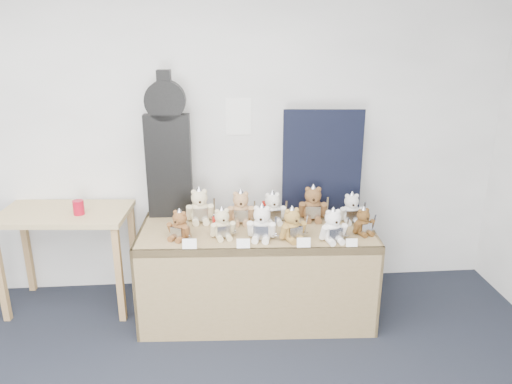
{
  "coord_description": "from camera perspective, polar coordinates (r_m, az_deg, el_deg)",
  "views": [
    {
      "loc": [
        0.59,
        -1.53,
        2.21
      ],
      "look_at": [
        0.87,
        1.84,
        1.06
      ],
      "focal_mm": 35.0,
      "sensor_mm": 36.0,
      "label": 1
    }
  ],
  "objects": [
    {
      "name": "entry_card_c",
      "position": [
        3.47,
        5.47,
        -5.77
      ],
      "size": [
        0.1,
        0.03,
        0.07
      ],
      "primitive_type": "cube",
      "rotation": [
        -0.24,
        0.0,
        -0.05
      ],
      "color": "white",
      "rests_on": "display_table"
    },
    {
      "name": "teddy_front_right",
      "position": [
        3.56,
        4.16,
        -3.81
      ],
      "size": [
        0.22,
        0.21,
        0.27
      ],
      "rotation": [
        0.0,
        0.0,
        0.37
      ],
      "color": "olive",
      "rests_on": "display_table"
    },
    {
      "name": "teddy_front_end",
      "position": [
        3.73,
        12.15,
        -3.41
      ],
      "size": [
        0.19,
        0.17,
        0.22
      ],
      "rotation": [
        0.0,
        0.0,
        0.34
      ],
      "color": "brown",
      "rests_on": "display_table"
    },
    {
      "name": "teddy_back_centre_right",
      "position": [
        3.86,
        1.89,
        -1.93
      ],
      "size": [
        0.23,
        0.2,
        0.27
      ],
      "rotation": [
        0.0,
        0.0,
        0.12
      ],
      "color": "white",
      "rests_on": "display_table"
    },
    {
      "name": "teddy_front_far_left",
      "position": [
        3.61,
        -8.71,
        -3.85
      ],
      "size": [
        0.19,
        0.2,
        0.24
      ],
      "rotation": [
        0.0,
        0.0,
        -0.5
      ],
      "color": "brown",
      "rests_on": "display_table"
    },
    {
      "name": "teddy_back_left",
      "position": [
        3.89,
        -6.45,
        -1.69
      ],
      "size": [
        0.25,
        0.2,
        0.3
      ],
      "rotation": [
        0.0,
        0.0,
        0.09
      ],
      "color": "beige",
      "rests_on": "display_table"
    },
    {
      "name": "entry_card_b",
      "position": [
        3.44,
        -1.46,
        -5.9
      ],
      "size": [
        0.09,
        0.02,
        0.07
      ],
      "primitive_type": "cube",
      "rotation": [
        -0.24,
        0.0,
        -0.05
      ],
      "color": "white",
      "rests_on": "display_table"
    },
    {
      "name": "teddy_back_centre_left",
      "position": [
        3.85,
        -1.74,
        -1.88
      ],
      "size": [
        0.23,
        0.19,
        0.29
      ],
      "rotation": [
        0.0,
        0.0,
        -0.04
      ],
      "color": "tan",
      "rests_on": "display_table"
    },
    {
      "name": "entry_card_a",
      "position": [
        3.46,
        -7.61,
        -5.89
      ],
      "size": [
        0.1,
        0.03,
        0.07
      ],
      "primitive_type": "cube",
      "rotation": [
        -0.24,
        0.0,
        -0.05
      ],
      "color": "white",
      "rests_on": "display_table"
    },
    {
      "name": "display_table",
      "position": [
        3.78,
        0.1,
        -6.78
      ],
      "size": [
        1.8,
        0.83,
        0.74
      ],
      "rotation": [
        0.0,
        0.0,
        -0.05
      ],
      "color": "olive",
      "rests_on": "floor"
    },
    {
      "name": "navy_board",
      "position": [
        4.0,
        7.57,
        3.39
      ],
      "size": [
        0.63,
        0.08,
        0.84
      ],
      "primitive_type": "cube",
      "rotation": [
        0.0,
        0.0,
        -0.09
      ],
      "color": "black",
      "rests_on": "display_table"
    },
    {
      "name": "side_table",
      "position": [
        4.2,
        -20.89,
        -3.71
      ],
      "size": [
        1.03,
        0.63,
        0.82
      ],
      "rotation": [
        0.0,
        0.0,
        -0.08
      ],
      "color": "tan",
      "rests_on": "floor"
    },
    {
      "name": "teddy_front_centre",
      "position": [
        3.56,
        0.66,
        -3.67
      ],
      "size": [
        0.23,
        0.21,
        0.29
      ],
      "rotation": [
        0.0,
        0.0,
        -0.21
      ],
      "color": "white",
      "rests_on": "display_table"
    },
    {
      "name": "teddy_front_left",
      "position": [
        3.6,
        -3.88,
        -3.71
      ],
      "size": [
        0.21,
        0.18,
        0.25
      ],
      "rotation": [
        0.0,
        0.0,
        0.19
      ],
      "color": "beige",
      "rests_on": "display_table"
    },
    {
      "name": "teddy_back_right",
      "position": [
        3.93,
        6.51,
        -1.43
      ],
      "size": [
        0.25,
        0.21,
        0.3
      ],
      "rotation": [
        0.0,
        0.0,
        -0.12
      ],
      "color": "brown",
      "rests_on": "display_table"
    },
    {
      "name": "teddy_back_end",
      "position": [
        3.93,
        10.84,
        -1.93
      ],
      "size": [
        0.21,
        0.17,
        0.26
      ],
      "rotation": [
        0.0,
        0.0,
        -0.04
      ],
      "color": "silver",
      "rests_on": "display_table"
    },
    {
      "name": "room_shell",
      "position": [
        4.09,
        -2.01,
        8.61
      ],
      "size": [
        6.0,
        6.0,
        6.0
      ],
      "color": "silver",
      "rests_on": "floor"
    },
    {
      "name": "red_cup",
      "position": [
        4.03,
        -19.62,
        -1.67
      ],
      "size": [
        0.08,
        0.08,
        0.11
      ],
      "primitive_type": "cylinder",
      "color": "#A80B22",
      "rests_on": "side_table"
    },
    {
      "name": "entry_card_d",
      "position": [
        3.53,
        10.88,
        -5.71
      ],
      "size": [
        0.08,
        0.02,
        0.06
      ],
      "primitive_type": "cube",
      "rotation": [
        -0.24,
        0.0,
        -0.05
      ],
      "color": "white",
      "rests_on": "display_table"
    },
    {
      "name": "guitar_case",
      "position": [
        3.92,
        -10.03,
        5.03
      ],
      "size": [
        0.35,
        0.11,
        1.15
      ],
      "rotation": [
        0.0,
        0.0,
        -0.03
      ],
      "color": "black",
      "rests_on": "display_table"
    },
    {
      "name": "teddy_front_far_right",
      "position": [
        3.57,
        8.78,
        -3.93
      ],
      "size": [
        0.22,
        0.19,
        0.27
      ],
      "rotation": [
        0.0,
        0.0,
        0.18
      ],
      "color": "white",
      "rests_on": "display_table"
    }
  ]
}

